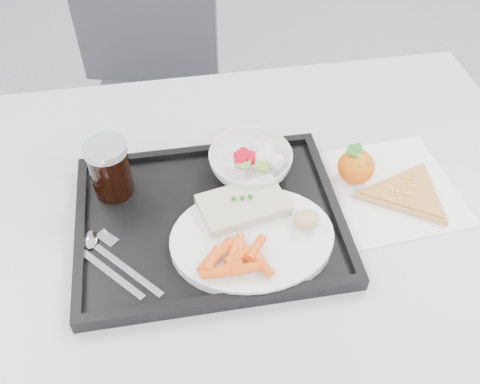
% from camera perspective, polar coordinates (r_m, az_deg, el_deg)
% --- Properties ---
extents(table, '(1.20, 0.80, 0.75)m').
position_cam_1_polar(table, '(1.01, -0.76, -3.64)').
color(table, silver).
rests_on(table, ground).
extents(chair, '(0.51, 0.52, 0.93)m').
position_cam_1_polar(chair, '(1.62, -9.34, 11.46)').
color(chair, '#36353D').
rests_on(chair, ground).
extents(tray, '(0.45, 0.35, 0.03)m').
position_cam_1_polar(tray, '(0.92, -3.25, -3.05)').
color(tray, black).
rests_on(tray, table).
extents(dinner_plate, '(0.27, 0.27, 0.02)m').
position_cam_1_polar(dinner_plate, '(0.88, 1.30, -5.03)').
color(dinner_plate, white).
rests_on(dinner_plate, tray).
extents(fish_fillet, '(0.16, 0.11, 0.03)m').
position_cam_1_polar(fish_fillet, '(0.90, 0.30, -1.38)').
color(fish_fillet, beige).
rests_on(fish_fillet, dinner_plate).
extents(bread_roll, '(0.05, 0.04, 0.03)m').
position_cam_1_polar(bread_roll, '(0.88, 7.05, -2.93)').
color(bread_roll, '#DABF7C').
rests_on(bread_roll, dinner_plate).
extents(salad_bowl, '(0.15, 0.15, 0.05)m').
position_cam_1_polar(salad_bowl, '(0.98, 1.12, 3.13)').
color(salad_bowl, white).
rests_on(salad_bowl, tray).
extents(cola_glass, '(0.07, 0.07, 0.11)m').
position_cam_1_polar(cola_glass, '(0.95, -13.73, 2.51)').
color(cola_glass, black).
rests_on(cola_glass, tray).
extents(cutlery, '(0.14, 0.15, 0.01)m').
position_cam_1_polar(cutlery, '(0.89, -13.89, -6.81)').
color(cutlery, silver).
rests_on(cutlery, tray).
extents(napkin, '(0.27, 0.26, 0.00)m').
position_cam_1_polar(napkin, '(1.02, 15.28, 0.28)').
color(napkin, white).
rests_on(napkin, table).
extents(tangerine, '(0.09, 0.09, 0.07)m').
position_cam_1_polar(tangerine, '(1.00, 12.29, 2.67)').
color(tangerine, orange).
rests_on(tangerine, napkin).
extents(pizza_slice, '(0.22, 0.22, 0.02)m').
position_cam_1_polar(pizza_slice, '(1.01, 17.47, -0.16)').
color(pizza_slice, tan).
rests_on(pizza_slice, napkin).
extents(carrot_pile, '(0.12, 0.09, 0.02)m').
position_cam_1_polar(carrot_pile, '(0.83, -0.74, -7.13)').
color(carrot_pile, '#F35513').
rests_on(carrot_pile, dinner_plate).
extents(salad_contents, '(0.09, 0.07, 0.03)m').
position_cam_1_polar(salad_contents, '(0.97, 1.88, 3.69)').
color(salad_contents, '#BD041A').
rests_on(salad_contents, salad_bowl).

